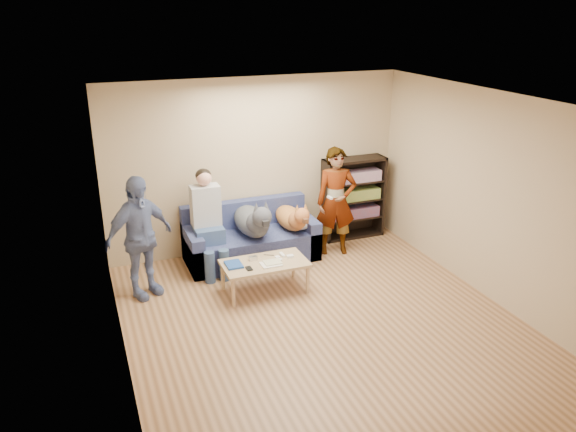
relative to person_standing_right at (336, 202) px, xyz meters
name	(u,v)px	position (x,y,z in m)	size (l,w,h in m)	color
ground	(325,325)	(-1.01, -1.84, -0.81)	(5.00, 5.00, 0.00)	brown
ceiling	(331,103)	(-1.01, -1.84, 1.79)	(5.00, 5.00, 0.00)	white
wall_back	(256,165)	(-1.01, 0.66, 0.49)	(4.50, 4.50, 0.00)	tan
wall_front	(477,342)	(-1.01, -4.34, 0.49)	(4.50, 4.50, 0.00)	tan
wall_left	(116,253)	(-3.26, -1.84, 0.49)	(5.00, 5.00, 0.00)	tan
wall_right	(493,198)	(1.24, -1.84, 0.49)	(5.00, 5.00, 0.00)	tan
blanket	(298,223)	(-0.56, 0.10, -0.30)	(0.46, 0.39, 0.16)	#B5B5BA
person_standing_right	(336,202)	(0.00, 0.00, 0.00)	(0.59, 0.39, 1.62)	gray
person_standing_left	(139,238)	(-2.89, -0.32, -0.01)	(0.94, 0.39, 1.61)	#7383B9
held_controller	(330,198)	(-0.20, -0.20, 0.15)	(0.04, 0.11, 0.03)	white
notebook_blue	(234,265)	(-1.80, -0.75, -0.38)	(0.20, 0.26, 0.03)	#1A4293
papers	(271,264)	(-1.35, -0.90, -0.38)	(0.26, 0.20, 0.01)	silver
magazine	(273,262)	(-1.32, -0.88, -0.37)	(0.22, 0.17, 0.01)	beige
camera_silver	(253,258)	(-1.52, -0.68, -0.37)	(0.11, 0.06, 0.05)	silver
controller_a	(282,255)	(-1.12, -0.70, -0.38)	(0.04, 0.13, 0.03)	white
controller_b	(290,256)	(-1.04, -0.78, -0.38)	(0.09, 0.06, 0.03)	white
headphone_cup_a	(280,260)	(-1.20, -0.82, -0.38)	(0.07, 0.07, 0.02)	silver
headphone_cup_b	(278,257)	(-1.20, -0.74, -0.38)	(0.07, 0.07, 0.02)	white
pen_orange	(267,267)	(-1.42, -0.96, -0.39)	(0.01, 0.01, 0.14)	orange
pen_black	(269,255)	(-1.28, -0.62, -0.39)	(0.01, 0.01, 0.14)	black
wallet	(249,268)	(-1.65, -0.92, -0.38)	(0.07, 0.12, 0.01)	black
sofa	(250,241)	(-1.26, 0.25, -0.53)	(1.90, 0.85, 0.82)	#515B93
person_seated	(208,218)	(-1.91, 0.12, -0.04)	(0.40, 0.73, 1.47)	#405C8E
dog_gray	(253,221)	(-1.26, 0.08, -0.16)	(0.44, 1.26, 0.64)	#53565E
dog_tan	(292,218)	(-0.66, 0.09, -0.20)	(0.36, 1.14, 0.52)	gold
coffee_table	(265,265)	(-1.40, -0.80, -0.44)	(1.10, 0.60, 0.42)	tan
bookshelf	(353,196)	(0.54, 0.49, -0.13)	(1.00, 0.34, 1.30)	black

